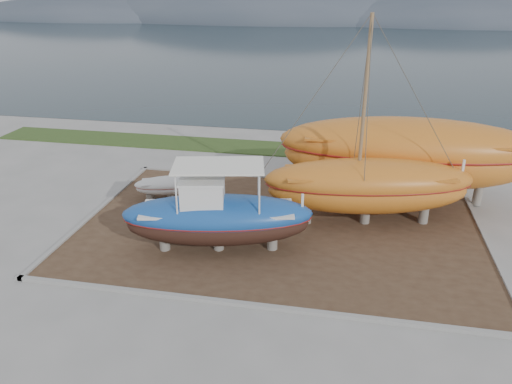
% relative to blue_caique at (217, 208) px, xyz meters
% --- Properties ---
extents(ground, '(140.00, 140.00, 0.00)m').
position_rel_blue_caique_xyz_m(ground, '(2.24, -1.55, -1.96)').
color(ground, gray).
rests_on(ground, ground).
extents(dirt_patch, '(18.00, 12.00, 0.06)m').
position_rel_blue_caique_xyz_m(dirt_patch, '(2.24, 2.45, -1.93)').
color(dirt_patch, '#422D1E').
rests_on(dirt_patch, ground).
extents(curb_frame, '(18.60, 12.60, 0.15)m').
position_rel_blue_caique_xyz_m(curb_frame, '(2.24, 2.45, -1.88)').
color(curb_frame, gray).
rests_on(curb_frame, ground).
extents(grass_strip, '(44.00, 3.00, 0.08)m').
position_rel_blue_caique_xyz_m(grass_strip, '(2.24, 13.95, -1.92)').
color(grass_strip, '#284219').
rests_on(grass_strip, ground).
extents(sea, '(260.00, 100.00, 0.04)m').
position_rel_blue_caique_xyz_m(sea, '(2.24, 68.45, -1.96)').
color(sea, '#16262C').
rests_on(sea, ground).
extents(mountain_ridge, '(200.00, 36.00, 20.00)m').
position_rel_blue_caique_xyz_m(mountain_ridge, '(2.24, 123.45, -1.96)').
color(mountain_ridge, '#333D49').
rests_on(mountain_ridge, ground).
extents(blue_caique, '(8.22, 4.02, 3.80)m').
position_rel_blue_caique_xyz_m(blue_caique, '(0.00, 0.00, 0.00)').
color(blue_caique, '#184B9A').
rests_on(blue_caique, dirt_patch).
extents(white_dinghy, '(3.91, 2.59, 1.10)m').
position_rel_blue_caique_xyz_m(white_dinghy, '(-3.87, 4.81, -1.35)').
color(white_dinghy, silver).
rests_on(white_dinghy, dirt_patch).
extents(orange_sailboat, '(9.86, 4.56, 9.34)m').
position_rel_blue_caique_xyz_m(orange_sailboat, '(6.10, 3.74, 2.77)').
color(orange_sailboat, '#BD671D').
rests_on(orange_sailboat, dirt_patch).
extents(orange_bare_hull, '(12.91, 4.22, 4.20)m').
position_rel_blue_caique_xyz_m(orange_bare_hull, '(7.99, 6.80, 0.20)').
color(orange_bare_hull, '#BD671D').
rests_on(orange_bare_hull, dirt_patch).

